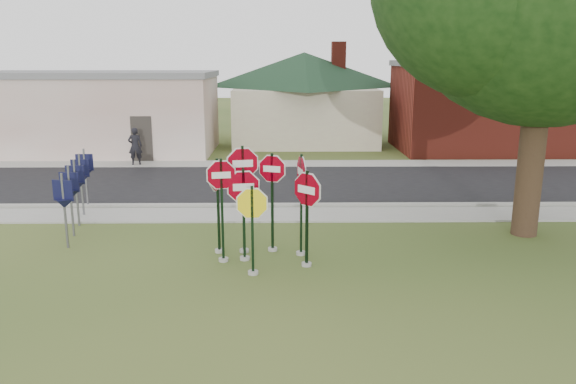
{
  "coord_description": "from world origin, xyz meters",
  "views": [
    {
      "loc": [
        0.62,
        -11.61,
        4.86
      ],
      "look_at": [
        0.79,
        2.0,
        1.61
      ],
      "focal_mm": 35.0,
      "sensor_mm": 36.0,
      "label": 1
    }
  ],
  "objects_px": {
    "stop_sign_yellow": "(252,220)",
    "stop_sign_left": "(222,197)",
    "pedestrian": "(135,146)",
    "stop_sign_center": "(244,202)"
  },
  "relations": [
    {
      "from": "stop_sign_center",
      "to": "pedestrian",
      "type": "xyz_separation_m",
      "value": [
        -5.81,
        12.54,
        -0.56
      ]
    },
    {
      "from": "stop_sign_yellow",
      "to": "pedestrian",
      "type": "relative_size",
      "value": 1.27
    },
    {
      "from": "stop_sign_center",
      "to": "stop_sign_yellow",
      "type": "relative_size",
      "value": 1.1
    },
    {
      "from": "stop_sign_yellow",
      "to": "stop_sign_left",
      "type": "distance_m",
      "value": 1.21
    },
    {
      "from": "stop_sign_center",
      "to": "stop_sign_yellow",
      "type": "xyz_separation_m",
      "value": [
        0.25,
        -0.96,
        -0.18
      ]
    },
    {
      "from": "stop_sign_yellow",
      "to": "pedestrian",
      "type": "xyz_separation_m",
      "value": [
        -6.06,
        13.5,
        -0.37
      ]
    },
    {
      "from": "stop_sign_center",
      "to": "stop_sign_left",
      "type": "relative_size",
      "value": 0.91
    },
    {
      "from": "stop_sign_yellow",
      "to": "stop_sign_center",
      "type": "bearing_deg",
      "value": 104.78
    },
    {
      "from": "stop_sign_left",
      "to": "pedestrian",
      "type": "height_order",
      "value": "stop_sign_left"
    },
    {
      "from": "stop_sign_yellow",
      "to": "stop_sign_left",
      "type": "bearing_deg",
      "value": 131.51
    }
  ]
}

